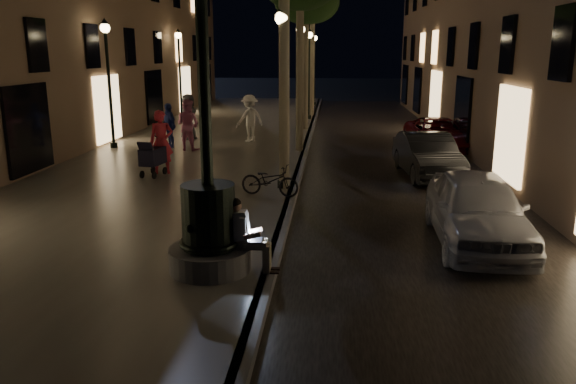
# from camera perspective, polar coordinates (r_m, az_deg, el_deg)

# --- Properties ---
(ground) EXTENTS (120.00, 120.00, 0.00)m
(ground) POSITION_cam_1_polar(r_m,az_deg,el_deg) (22.24, 1.84, 4.21)
(ground) COLOR black
(ground) RESTS_ON ground
(cobble_lane) EXTENTS (6.00, 45.00, 0.02)m
(cobble_lane) POSITION_cam_1_polar(r_m,az_deg,el_deg) (22.30, 9.58, 4.07)
(cobble_lane) COLOR black
(cobble_lane) RESTS_ON ground
(promenade) EXTENTS (8.00, 45.00, 0.20)m
(promenade) POSITION_cam_1_polar(r_m,az_deg,el_deg) (22.76, -8.30, 4.56)
(promenade) COLOR #646058
(promenade) RESTS_ON ground
(curb_strip) EXTENTS (0.25, 45.00, 0.20)m
(curb_strip) POSITION_cam_1_polar(r_m,az_deg,el_deg) (22.22, 1.84, 4.46)
(curb_strip) COLOR #59595B
(curb_strip) RESTS_ON ground
(fountain_lamppost) EXTENTS (1.40, 1.40, 5.21)m
(fountain_lamppost) POSITION_cam_1_polar(r_m,az_deg,el_deg) (9.49, -8.07, -2.11)
(fountain_lamppost) COLOR #59595B
(fountain_lamppost) RESTS_ON promenade
(seated_man_laptop) EXTENTS (0.90, 0.31, 1.28)m
(seated_man_laptop) POSITION_cam_1_polar(r_m,az_deg,el_deg) (9.47, -4.39, -4.12)
(seated_man_laptop) COLOR tan
(seated_man_laptop) RESTS_ON promenade
(tree_far) EXTENTS (3.00, 3.00, 7.50)m
(tree_far) POSITION_cam_1_polar(r_m,az_deg,el_deg) (33.00, 2.52, 18.66)
(tree_far) COLOR #6B604C
(tree_far) RESTS_ON promenade
(lamp_curb_a) EXTENTS (0.36, 0.36, 4.81)m
(lamp_curb_a) POSITION_cam_1_polar(r_m,az_deg,el_deg) (14.95, -0.59, 11.83)
(lamp_curb_a) COLOR black
(lamp_curb_a) RESTS_ON promenade
(lamp_curb_b) EXTENTS (0.36, 0.36, 4.81)m
(lamp_curb_b) POSITION_cam_1_polar(r_m,az_deg,el_deg) (22.93, 1.26, 12.65)
(lamp_curb_b) COLOR black
(lamp_curb_b) RESTS_ON promenade
(lamp_curb_c) EXTENTS (0.36, 0.36, 4.81)m
(lamp_curb_c) POSITION_cam_1_polar(r_m,az_deg,el_deg) (30.91, 2.16, 13.04)
(lamp_curb_c) COLOR black
(lamp_curb_c) RESTS_ON promenade
(lamp_curb_d) EXTENTS (0.36, 0.36, 4.81)m
(lamp_curb_d) POSITION_cam_1_polar(r_m,az_deg,el_deg) (38.91, 2.69, 13.27)
(lamp_curb_d) COLOR black
(lamp_curb_d) RESTS_ON promenade
(lamp_left_b) EXTENTS (0.36, 0.36, 4.81)m
(lamp_left_b) POSITION_cam_1_polar(r_m,az_deg,el_deg) (22.53, -17.82, 11.96)
(lamp_left_b) COLOR black
(lamp_left_b) RESTS_ON promenade
(lamp_left_c) EXTENTS (0.36, 0.36, 4.81)m
(lamp_left_c) POSITION_cam_1_polar(r_m,az_deg,el_deg) (32.02, -10.97, 12.84)
(lamp_left_c) COLOR black
(lamp_left_c) RESTS_ON promenade
(stroller) EXTENTS (0.64, 1.19, 1.20)m
(stroller) POSITION_cam_1_polar(r_m,az_deg,el_deg) (17.12, -13.61, 3.53)
(stroller) COLOR black
(stroller) RESTS_ON promenade
(car_front) EXTENTS (1.87, 4.34, 1.46)m
(car_front) POSITION_cam_1_polar(r_m,az_deg,el_deg) (12.00, 18.67, -1.65)
(car_front) COLOR #B0B1B8
(car_front) RESTS_ON ground
(car_second) EXTENTS (1.80, 4.21, 1.35)m
(car_second) POSITION_cam_1_polar(r_m,az_deg,el_deg) (18.00, 13.99, 3.60)
(car_second) COLOR black
(car_second) RESTS_ON ground
(car_third) EXTENTS (2.30, 4.58, 1.24)m
(car_third) POSITION_cam_1_polar(r_m,az_deg,el_deg) (23.19, 14.94, 5.71)
(car_third) COLOR maroon
(car_third) RESTS_ON ground
(pedestrian_red) EXTENTS (0.81, 0.66, 1.92)m
(pedestrian_red) POSITION_cam_1_polar(r_m,az_deg,el_deg) (17.43, -12.73, 4.97)
(pedestrian_red) COLOR red
(pedestrian_red) RESTS_ON promenade
(pedestrian_pink) EXTENTS (1.12, 0.99, 1.90)m
(pedestrian_pink) POSITION_cam_1_polar(r_m,az_deg,el_deg) (21.41, -10.14, 6.73)
(pedestrian_pink) COLOR #C46893
(pedestrian_pink) RESTS_ON promenade
(pedestrian_white) EXTENTS (1.40, 1.32, 1.90)m
(pedestrian_white) POSITION_cam_1_polar(r_m,az_deg,el_deg) (23.24, -3.91, 7.49)
(pedestrian_white) COLOR white
(pedestrian_white) RESTS_ON promenade
(pedestrian_blue) EXTENTS (0.96, 1.03, 1.70)m
(pedestrian_blue) POSITION_cam_1_polar(r_m,az_deg,el_deg) (22.19, -12.00, 6.64)
(pedestrian_blue) COLOR navy
(pedestrian_blue) RESTS_ON promenade
(pedestrian_dark) EXTENTS (0.91, 1.09, 1.89)m
(pedestrian_dark) POSITION_cam_1_polar(r_m,az_deg,el_deg) (24.12, -10.07, 7.54)
(pedestrian_dark) COLOR #343338
(pedestrian_dark) RESTS_ON promenade
(bicycle) EXTENTS (1.63, 0.88, 0.81)m
(bicycle) POSITION_cam_1_polar(r_m,az_deg,el_deg) (14.43, -1.86, 1.19)
(bicycle) COLOR black
(bicycle) RESTS_ON promenade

